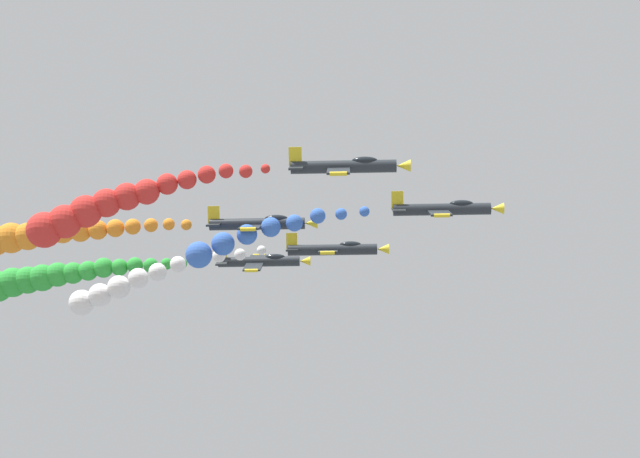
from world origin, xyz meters
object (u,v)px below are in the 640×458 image
object	(u,v)px
airplane_lead	(444,209)
airplane_right_inner	(346,166)
airplane_left_inner	(334,250)
airplane_right_outer	(261,261)
airplane_left_outer	(259,224)

from	to	relation	value
airplane_lead	airplane_right_inner	world-z (taller)	airplane_right_inner
airplane_right_inner	airplane_left_inner	bearing A→B (deg)	-175.53
airplane_left_inner	airplane_right_inner	distance (m)	17.42
airplane_left_inner	airplane_right_inner	xyz separation A→B (m)	(17.37, 1.36, 0.10)
airplane_right_outer	airplane_left_outer	bearing A→B (deg)	4.87
airplane_left_inner	airplane_left_outer	xyz separation A→B (m)	(7.31, -6.93, -0.44)
airplane_lead	airplane_left_inner	bearing A→B (deg)	-130.34
airplane_right_inner	airplane_right_outer	bearing A→B (deg)	-159.93
airplane_left_outer	airplane_right_outer	size ratio (longest dim) A/B	1.00
airplane_right_outer	airplane_left_inner	bearing A→B (deg)	42.27
airplane_lead	airplane_right_outer	xyz separation A→B (m)	(-17.96, -18.68, 2.63)
airplane_left_inner	airplane_left_outer	world-z (taller)	airplane_left_inner
airplane_right_inner	airplane_right_outer	size ratio (longest dim) A/B	1.00
airplane_right_inner	airplane_right_outer	distance (m)	28.38
airplane_right_outer	airplane_lead	bearing A→B (deg)	46.14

